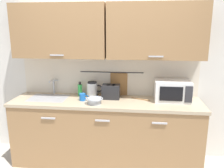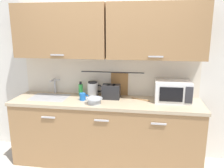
{
  "view_description": "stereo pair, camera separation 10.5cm",
  "coord_description": "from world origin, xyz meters",
  "px_view_note": "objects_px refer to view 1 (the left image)",
  "views": [
    {
      "loc": [
        0.42,
        -2.62,
        1.84
      ],
      "look_at": [
        0.08,
        0.33,
        1.12
      ],
      "focal_mm": 37.15,
      "sensor_mm": 36.0,
      "label": 1
    },
    {
      "loc": [
        0.52,
        -2.61,
        1.84
      ],
      "look_at": [
        0.08,
        0.33,
        1.12
      ],
      "focal_mm": 37.15,
      "sensor_mm": 36.0,
      "label": 2
    }
  ],
  "objects_px": {
    "dish_soap_bottle": "(80,90)",
    "wooden_spoon": "(143,99)",
    "mixing_bowl": "(95,100)",
    "microwave": "(172,90)",
    "electric_kettle": "(93,89)",
    "mug_near_sink": "(83,97)",
    "toaster": "(111,92)"
  },
  "relations": [
    {
      "from": "mixing_bowl",
      "to": "wooden_spoon",
      "type": "relative_size",
      "value": 0.82
    },
    {
      "from": "microwave",
      "to": "dish_soap_bottle",
      "type": "bearing_deg",
      "value": 176.13
    },
    {
      "from": "mixing_bowl",
      "to": "microwave",
      "type": "bearing_deg",
      "value": 14.98
    },
    {
      "from": "mixing_bowl",
      "to": "electric_kettle",
      "type": "bearing_deg",
      "value": 105.26
    },
    {
      "from": "microwave",
      "to": "toaster",
      "type": "xyz_separation_m",
      "value": [
        -0.82,
        -0.01,
        -0.04
      ]
    },
    {
      "from": "mug_near_sink",
      "to": "mixing_bowl",
      "type": "xyz_separation_m",
      "value": [
        0.18,
        -0.12,
        -0.0
      ]
    },
    {
      "from": "microwave",
      "to": "mixing_bowl",
      "type": "bearing_deg",
      "value": -165.02
    },
    {
      "from": "microwave",
      "to": "mug_near_sink",
      "type": "distance_m",
      "value": 1.19
    },
    {
      "from": "toaster",
      "to": "electric_kettle",
      "type": "bearing_deg",
      "value": 162.93
    },
    {
      "from": "dish_soap_bottle",
      "to": "mixing_bowl",
      "type": "xyz_separation_m",
      "value": [
        0.28,
        -0.35,
        -0.04
      ]
    },
    {
      "from": "dish_soap_bottle",
      "to": "wooden_spoon",
      "type": "relative_size",
      "value": 0.75
    },
    {
      "from": "dish_soap_bottle",
      "to": "wooden_spoon",
      "type": "height_order",
      "value": "dish_soap_bottle"
    },
    {
      "from": "microwave",
      "to": "wooden_spoon",
      "type": "height_order",
      "value": "microwave"
    },
    {
      "from": "electric_kettle",
      "to": "mug_near_sink",
      "type": "distance_m",
      "value": 0.24
    },
    {
      "from": "mug_near_sink",
      "to": "mixing_bowl",
      "type": "distance_m",
      "value": 0.22
    },
    {
      "from": "wooden_spoon",
      "to": "mixing_bowl",
      "type": "bearing_deg",
      "value": -158.89
    },
    {
      "from": "wooden_spoon",
      "to": "microwave",
      "type": "bearing_deg",
      "value": 4.36
    },
    {
      "from": "dish_soap_bottle",
      "to": "toaster",
      "type": "xyz_separation_m",
      "value": [
        0.46,
        -0.09,
        0.01
      ]
    },
    {
      "from": "mixing_bowl",
      "to": "wooden_spoon",
      "type": "distance_m",
      "value": 0.66
    },
    {
      "from": "dish_soap_bottle",
      "to": "wooden_spoon",
      "type": "xyz_separation_m",
      "value": [
        0.89,
        -0.12,
        -0.08
      ]
    },
    {
      "from": "electric_kettle",
      "to": "wooden_spoon",
      "type": "relative_size",
      "value": 0.86
    },
    {
      "from": "electric_kettle",
      "to": "mixing_bowl",
      "type": "bearing_deg",
      "value": -74.74
    },
    {
      "from": "dish_soap_bottle",
      "to": "mixing_bowl",
      "type": "bearing_deg",
      "value": -51.82
    },
    {
      "from": "toaster",
      "to": "microwave",
      "type": "bearing_deg",
      "value": 0.57
    },
    {
      "from": "microwave",
      "to": "toaster",
      "type": "height_order",
      "value": "microwave"
    },
    {
      "from": "electric_kettle",
      "to": "dish_soap_bottle",
      "type": "xyz_separation_m",
      "value": [
        -0.18,
        0.01,
        -0.01
      ]
    },
    {
      "from": "electric_kettle",
      "to": "mug_near_sink",
      "type": "xyz_separation_m",
      "value": [
        -0.09,
        -0.22,
        -0.05
      ]
    },
    {
      "from": "microwave",
      "to": "toaster",
      "type": "bearing_deg",
      "value": -179.43
    },
    {
      "from": "electric_kettle",
      "to": "dish_soap_bottle",
      "type": "height_order",
      "value": "electric_kettle"
    },
    {
      "from": "microwave",
      "to": "mixing_bowl",
      "type": "height_order",
      "value": "microwave"
    },
    {
      "from": "dish_soap_bottle",
      "to": "wooden_spoon",
      "type": "distance_m",
      "value": 0.9
    },
    {
      "from": "mug_near_sink",
      "to": "electric_kettle",
      "type": "bearing_deg",
      "value": 67.4
    }
  ]
}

